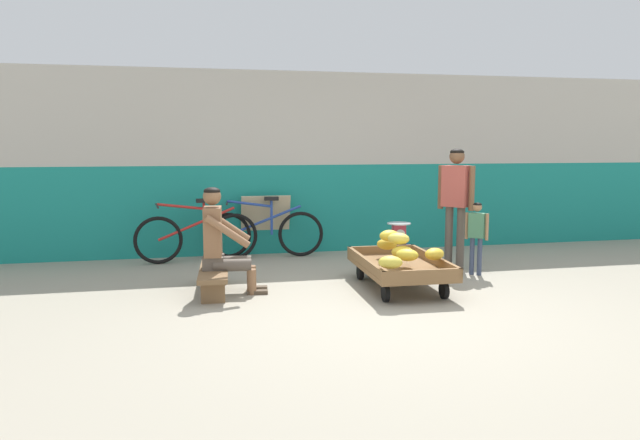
{
  "coord_description": "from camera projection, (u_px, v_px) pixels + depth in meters",
  "views": [
    {
      "loc": [
        -1.8,
        -5.21,
        1.6
      ],
      "look_at": [
        -0.44,
        1.14,
        0.75
      ],
      "focal_mm": 33.09,
      "sensor_mm": 36.0,
      "label": 1
    }
  ],
  "objects": [
    {
      "name": "ground_plane",
      "position": [
        390.0,
        312.0,
        5.63
      ],
      "size": [
        80.0,
        80.0,
        0.0
      ],
      "primitive_type": "plane",
      "color": "gray"
    },
    {
      "name": "back_wall",
      "position": [
        317.0,
        163.0,
        8.72
      ],
      "size": [
        16.0,
        0.3,
        2.62
      ],
      "color": "#19847A",
      "rests_on": "ground"
    },
    {
      "name": "banana_cart",
      "position": [
        400.0,
        267.0,
        6.5
      ],
      "size": [
        0.87,
        1.46,
        0.36
      ],
      "color": "brown",
      "rests_on": "ground"
    },
    {
      "name": "banana_pile",
      "position": [
        401.0,
        248.0,
        6.4
      ],
      "size": [
        0.89,
        1.28,
        0.27
      ],
      "color": "gold",
      "rests_on": "banana_cart"
    },
    {
      "name": "low_bench",
      "position": [
        214.0,
        275.0,
        6.29
      ],
      "size": [
        0.37,
        1.12,
        0.27
      ],
      "color": "brown",
      "rests_on": "ground"
    },
    {
      "name": "vendor_seated",
      "position": [
        221.0,
        241.0,
        6.26
      ],
      "size": [
        0.7,
        0.52,
        1.14
      ],
      "color": "brown",
      "rests_on": "ground"
    },
    {
      "name": "plastic_crate",
      "position": [
        398.0,
        257.0,
        7.55
      ],
      "size": [
        0.36,
        0.28,
        0.3
      ],
      "color": "#234CA8",
      "rests_on": "ground"
    },
    {
      "name": "weighing_scale",
      "position": [
        399.0,
        234.0,
        7.51
      ],
      "size": [
        0.3,
        0.3,
        0.29
      ],
      "color": "#28282D",
      "rests_on": "plastic_crate"
    },
    {
      "name": "bicycle_near_left",
      "position": [
        197.0,
        236.0,
        7.97
      ],
      "size": [
        1.66,
        0.48,
        0.86
      ],
      "color": "black",
      "rests_on": "ground"
    },
    {
      "name": "bicycle_far_left",
      "position": [
        264.0,
        232.0,
        8.28
      ],
      "size": [
        1.66,
        0.48,
        0.86
      ],
      "color": "black",
      "rests_on": "ground"
    },
    {
      "name": "sign_board",
      "position": [
        265.0,
        225.0,
        8.51
      ],
      "size": [
        0.7,
        0.3,
        0.86
      ],
      "color": "#C6B289",
      "rests_on": "ground"
    },
    {
      "name": "customer_adult",
      "position": [
        456.0,
        195.0,
        7.45
      ],
      "size": [
        0.36,
        0.39,
        1.53
      ],
      "color": "brown",
      "rests_on": "ground"
    },
    {
      "name": "customer_child",
      "position": [
        477.0,
        230.0,
        7.13
      ],
      "size": [
        0.23,
        0.21,
        0.89
      ],
      "color": "#38425B",
      "rests_on": "ground"
    },
    {
      "name": "shopping_bag",
      "position": [
        415.0,
        267.0,
        7.08
      ],
      "size": [
        0.18,
        0.12,
        0.24
      ],
      "primitive_type": "cube",
      "color": "#3370B7",
      "rests_on": "ground"
    }
  ]
}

